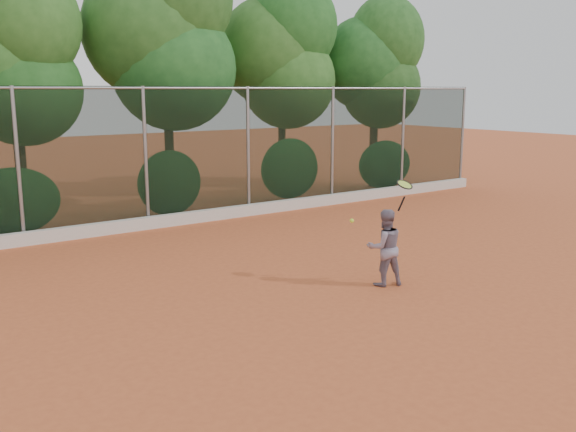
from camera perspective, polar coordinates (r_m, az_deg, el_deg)
ground at (r=10.72m, az=3.16°, el=-7.41°), size 80.00×80.00×0.00m
concrete_curb at (r=16.37m, az=-12.05°, el=-0.57°), size 24.00×0.20×0.30m
tennis_player at (r=11.43m, az=8.59°, el=-2.78°), size 0.80×0.71×1.37m
chainlink_fence at (r=16.28m, az=-12.55°, el=5.44°), size 24.09×0.09×3.50m
foliage_backdrop at (r=17.87m, az=-17.18°, el=13.87°), size 23.70×3.63×7.55m
tennis_racket at (r=11.41m, az=10.30°, el=2.57°), size 0.31×0.29×0.57m
tennis_ball_in_flight at (r=10.19m, az=5.69°, el=-0.42°), size 0.07×0.07×0.07m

